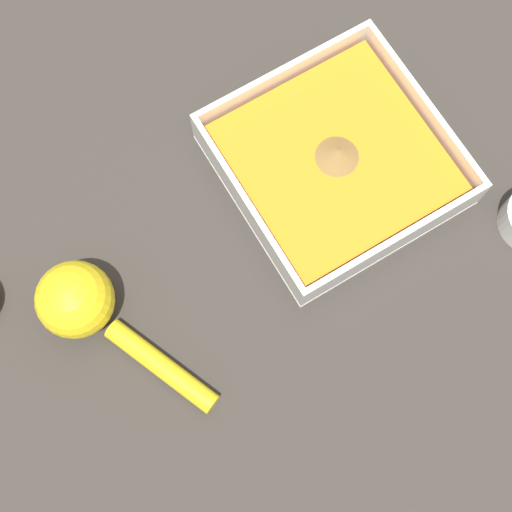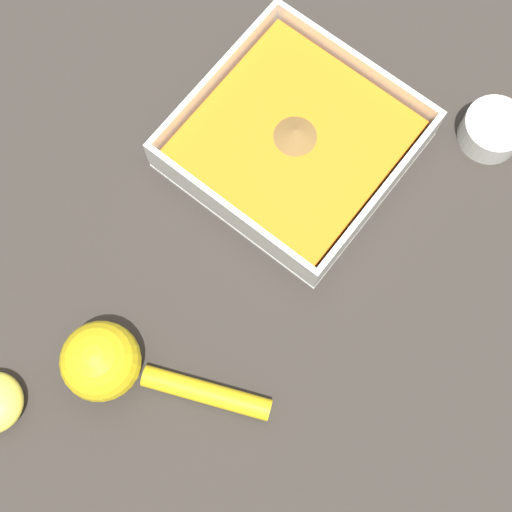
# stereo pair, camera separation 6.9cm
# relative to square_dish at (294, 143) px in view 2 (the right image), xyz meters

# --- Properties ---
(ground_plane) EXTENTS (4.00, 4.00, 0.00)m
(ground_plane) POSITION_rel_square_dish_xyz_m (0.03, -0.02, -0.02)
(ground_plane) COLOR #332D28
(square_dish) EXTENTS (0.21, 0.21, 0.05)m
(square_dish) POSITION_rel_square_dish_xyz_m (0.00, 0.00, 0.00)
(square_dish) COLOR silver
(square_dish) RESTS_ON ground_plane
(spice_bowl) EXTENTS (0.07, 0.07, 0.03)m
(spice_bowl) POSITION_rel_square_dish_xyz_m (0.14, -0.15, -0.00)
(spice_bowl) COLOR silver
(spice_bowl) RESTS_ON ground_plane
(lemon_squeezer) EXTENTS (0.11, 0.19, 0.07)m
(lemon_squeezer) POSITION_rel_square_dish_xyz_m (-0.29, -0.01, 0.02)
(lemon_squeezer) COLOR yellow
(lemon_squeezer) RESTS_ON ground_plane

